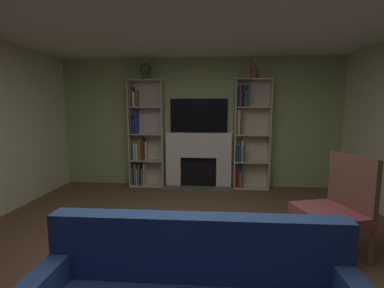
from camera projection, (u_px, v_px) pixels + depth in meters
The scene contains 9 objects.
ground_plane at pixel (183, 266), 2.70m from camera, with size 7.10×7.10×0.00m, color brown.
wall_back_accent at pixel (199, 123), 5.48m from camera, with size 5.80×0.06×2.62m, color #9CB874.
fireplace at pixel (199, 159), 5.45m from camera, with size 1.43×0.49×1.12m.
tv at pixel (199, 116), 5.41m from camera, with size 1.16×0.06×0.68m, color black.
bookshelf_left at pixel (143, 139), 5.49m from camera, with size 0.70×0.29×2.17m.
bookshelf_right at pixel (247, 133), 5.30m from camera, with size 0.70×0.29×2.17m.
potted_plant at pixel (145, 70), 5.26m from camera, with size 0.22×0.22×0.32m.
vase_with_flowers at pixel (254, 73), 5.10m from camera, with size 0.13×0.13×0.39m.
armchair at pixel (337, 205), 2.90m from camera, with size 0.75×0.79×1.09m.
Camera 1 is at (0.30, -2.50, 1.57)m, focal length 24.88 mm.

